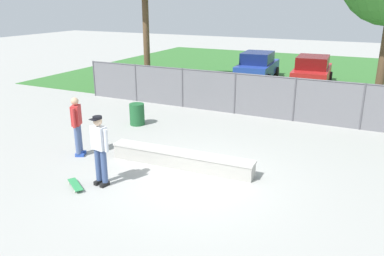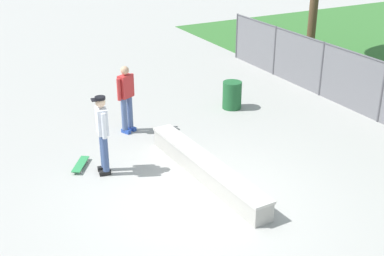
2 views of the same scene
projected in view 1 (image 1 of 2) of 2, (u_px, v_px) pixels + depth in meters
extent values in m
plane|color=#9E9E99|center=(194.00, 181.00, 10.20)|extent=(80.00, 80.00, 0.00)
cube|color=#336B2D|center=(308.00, 75.00, 24.54)|extent=(29.07, 20.00, 0.02)
cube|color=#A8A59E|center=(181.00, 160.00, 10.99)|extent=(4.24, 0.60, 0.41)
cube|color=beige|center=(181.00, 152.00, 10.92)|extent=(4.28, 0.64, 0.06)
cube|color=black|center=(105.00, 184.00, 9.89)|extent=(0.15, 0.27, 0.10)
cube|color=black|center=(99.00, 182.00, 10.01)|extent=(0.15, 0.27, 0.10)
cylinder|color=#384C7A|center=(104.00, 166.00, 9.76)|extent=(0.15, 0.15, 0.88)
cylinder|color=#384C7A|center=(98.00, 164.00, 9.88)|extent=(0.15, 0.15, 0.88)
cube|color=silver|center=(99.00, 138.00, 9.58)|extent=(0.41, 0.28, 0.60)
cylinder|color=silver|center=(106.00, 141.00, 9.46)|extent=(0.10, 0.10, 0.58)
cylinder|color=silver|center=(92.00, 137.00, 9.73)|extent=(0.10, 0.10, 0.58)
sphere|color=beige|center=(98.00, 121.00, 9.45)|extent=(0.22, 0.22, 0.22)
cylinder|color=black|center=(97.00, 117.00, 9.42)|extent=(0.23, 0.23, 0.06)
cube|color=black|center=(93.00, 120.00, 9.32)|extent=(0.22, 0.15, 0.02)
cube|color=#2D8C4C|center=(75.00, 184.00, 9.81)|extent=(0.78, 0.61, 0.02)
cube|color=#B2B2B7|center=(73.00, 181.00, 10.04)|extent=(0.13, 0.15, 0.02)
cube|color=#B2B2B7|center=(78.00, 189.00, 9.60)|extent=(0.13, 0.15, 0.02)
cylinder|color=silver|center=(76.00, 181.00, 10.09)|extent=(0.06, 0.05, 0.05)
cylinder|color=silver|center=(69.00, 183.00, 10.01)|extent=(0.06, 0.05, 0.05)
cylinder|color=silver|center=(82.00, 190.00, 9.65)|extent=(0.06, 0.05, 0.05)
cylinder|color=silver|center=(75.00, 191.00, 9.57)|extent=(0.06, 0.05, 0.05)
cylinder|color=#4C4C51|center=(94.00, 79.00, 19.00)|extent=(0.07, 0.07, 1.73)
cylinder|color=#4C4C51|center=(136.00, 83.00, 17.99)|extent=(0.07, 0.07, 1.73)
cylinder|color=#4C4C51|center=(182.00, 88.00, 16.98)|extent=(0.07, 0.07, 1.73)
cylinder|color=#4C4C51|center=(235.00, 93.00, 15.97)|extent=(0.07, 0.07, 1.73)
cylinder|color=#4C4C51|center=(294.00, 100.00, 14.97)|extent=(0.07, 0.07, 1.73)
cylinder|color=#4C4C51|center=(363.00, 107.00, 13.96)|extent=(0.07, 0.07, 1.73)
cylinder|color=#4C4C51|center=(265.00, 76.00, 15.21)|extent=(17.07, 0.05, 0.05)
cube|color=slate|center=(264.00, 96.00, 15.47)|extent=(17.07, 0.01, 1.73)
cylinder|color=brown|center=(146.00, 40.00, 19.75)|extent=(0.32, 0.32, 5.21)
cylinder|color=brown|center=(382.00, 68.00, 14.94)|extent=(0.32, 0.32, 4.08)
cube|color=#233D9E|center=(257.00, 69.00, 22.85)|extent=(2.06, 4.30, 0.70)
cube|color=navy|center=(257.00, 58.00, 22.50)|extent=(1.73, 2.20, 0.64)
cylinder|color=black|center=(248.00, 70.00, 24.42)|extent=(0.26, 0.65, 0.64)
cylinder|color=black|center=(276.00, 72.00, 23.78)|extent=(0.26, 0.65, 0.64)
cylinder|color=black|center=(236.00, 77.00, 22.14)|extent=(0.26, 0.65, 0.64)
cylinder|color=black|center=(268.00, 80.00, 21.49)|extent=(0.26, 0.65, 0.64)
cube|color=#B21E1E|center=(312.00, 74.00, 21.25)|extent=(2.06, 4.30, 0.70)
cube|color=#621010|center=(313.00, 62.00, 20.91)|extent=(1.73, 2.20, 0.64)
cylinder|color=black|center=(298.00, 75.00, 22.83)|extent=(0.26, 0.65, 0.64)
cylinder|color=black|center=(330.00, 77.00, 22.18)|extent=(0.26, 0.65, 0.64)
cylinder|color=black|center=(291.00, 83.00, 20.54)|extent=(0.26, 0.65, 0.64)
cylinder|color=black|center=(327.00, 86.00, 19.89)|extent=(0.26, 0.65, 0.64)
cube|color=#2647A5|center=(82.00, 152.00, 11.96)|extent=(0.28, 0.21, 0.10)
cube|color=#2647A5|center=(80.00, 155.00, 11.75)|extent=(0.28, 0.21, 0.10)
cylinder|color=#475B89|center=(79.00, 137.00, 11.81)|extent=(0.15, 0.15, 0.88)
cylinder|color=#475B89|center=(77.00, 140.00, 11.60)|extent=(0.15, 0.15, 0.88)
cube|color=red|center=(76.00, 115.00, 11.47)|extent=(0.36, 0.44, 0.60)
cylinder|color=red|center=(79.00, 114.00, 11.72)|extent=(0.10, 0.10, 0.58)
cylinder|color=red|center=(74.00, 118.00, 11.24)|extent=(0.10, 0.10, 0.58)
sphere|color=tan|center=(75.00, 101.00, 11.34)|extent=(0.22, 0.22, 0.22)
cylinder|color=#1E592D|center=(137.00, 114.00, 14.67)|extent=(0.56, 0.56, 0.82)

